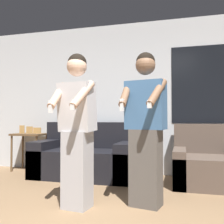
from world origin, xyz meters
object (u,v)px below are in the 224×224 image
side_table (29,139)px  person_left (77,128)px  armchair (207,165)px  person_right (146,127)px  couch (87,158)px

side_table → person_left: (1.68, -1.70, 0.28)m
armchair → side_table: (-3.13, 0.26, 0.31)m
side_table → person_right: person_right is taller
side_table → person_left: bearing=-45.4°
side_table → person_right: bearing=-31.0°
couch → armchair: 1.90m
couch → person_left: size_ratio=1.02×
side_table → person_left: 2.41m
couch → person_left: bearing=-73.5°
armchair → person_right: person_right is taller
armchair → person_left: person_left is taller
couch → person_right: size_ratio=1.00×
couch → side_table: couch is taller
armchair → side_table: 3.16m
side_table → person_right: 2.81m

